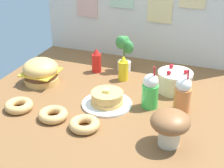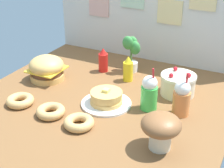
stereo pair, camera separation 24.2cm
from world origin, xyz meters
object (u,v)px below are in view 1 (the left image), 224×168
Objects in this scene: donut_chocolate at (53,114)px; potted_plant at (124,52)px; layer_cake at (175,81)px; burger at (41,71)px; orange_float_cup at (183,95)px; ketchup_bottle at (97,61)px; pancake_stack at (107,99)px; donut_vanilla at (84,124)px; mushroom_stool at (170,125)px; mustard_bottle at (123,69)px; donut_pink_glaze at (19,105)px; cream_soda_cup at (150,91)px.

donut_chocolate is 97.98cm from potted_plant.
burger is at bearing -167.21° from layer_cake.
orange_float_cup is 80.86cm from potted_plant.
burger is 50.72cm from ketchup_bottle.
pancake_stack is 1.36× the size of layer_cake.
layer_cake is 1.25× the size of ketchup_bottle.
donut_vanilla is 0.85× the size of mushroom_stool.
ketchup_bottle and mustard_bottle have the same top height.
pancake_stack is at bearing -59.55° from ketchup_bottle.
pancake_stack is 1.83× the size of donut_pink_glaze.
donut_vanilla is 99.48cm from potted_plant.
donut_pink_glaze is at bearing -126.42° from mustard_bottle.
donut_pink_glaze is at bearing -108.11° from ketchup_bottle.
mustard_bottle is 79.73cm from donut_vanilla.
donut_vanilla is (0.45, -79.42, -6.97)cm from mustard_bottle.
cream_soda_cup is at bearing 34.49° from donut_chocolate.
cream_soda_cup is 0.98× the size of potted_plant.
ketchup_bottle is at bearing 154.14° from orange_float_cup.
pancake_stack is 1.70× the size of mustard_bottle.
cream_soda_cup is 1.00× the size of orange_float_cup.
donut_vanilla is (25.47, -3.32, 0.00)cm from donut_chocolate.
donut_chocolate is at bearing -145.51° from cream_soda_cup.
pancake_stack is 1.55× the size of mushroom_stool.
burger is 1.43× the size of donut_pink_glaze.
donut_pink_glaze is 1.00× the size of donut_vanilla.
layer_cake reaches higher than donut_chocolate.
burger is 1.21× the size of mushroom_stool.
potted_plant is at bearing 125.22° from cream_soda_cup.
mushroom_stool reaches higher than pancake_stack.
mustard_bottle is 95.29cm from mushroom_stool.
ketchup_bottle is 0.91× the size of mushroom_stool.
orange_float_cup reaches higher than layer_cake.
orange_float_cup is 1.61× the size of donut_chocolate.
burger reaches higher than layer_cake.
cream_soda_cup reaches higher than mushroom_stool.
layer_cake is 0.83× the size of orange_float_cup.
potted_plant is (22.41, 11.24, 7.80)cm from ketchup_bottle.
cream_soda_cup reaches higher than burger.
potted_plant reaches higher than ketchup_bottle.
donut_chocolate and donut_vanilla have the same top height.
pancake_stack is 1.70× the size of ketchup_bottle.
mustard_bottle is (-45.12, 4.80, 1.76)cm from layer_cake.
donut_pink_glaze and donut_vanilla have the same top height.
layer_cake is 100.15cm from donut_chocolate.
burger is at bearing 178.11° from orange_float_cup.
cream_soda_cup is 55.19cm from donut_vanilla.
ketchup_bottle is 75.16cm from cream_soda_cup.
cream_soda_cup is (-11.89, -31.29, 4.51)cm from layer_cake.
cream_soda_cup is at bearing 119.83° from mushroom_stool.
donut_chocolate is (37.76, -46.80, -6.77)cm from burger.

